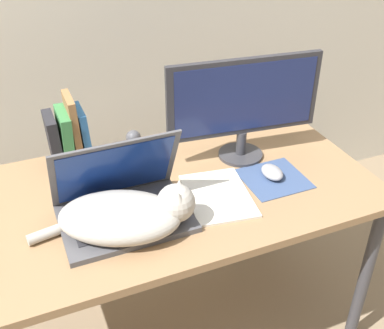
# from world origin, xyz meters

# --- Properties ---
(desk) EXTENTS (1.43, 0.73, 0.70)m
(desk) POSITION_xyz_m (0.00, 0.37, 0.63)
(desk) COLOR #93704C
(desk) RESTS_ON ground_plane
(laptop) EXTENTS (0.38, 0.28, 0.26)m
(laptop) POSITION_xyz_m (-0.15, 0.28, 0.75)
(laptop) COLOR #4C4C51
(laptop) RESTS_ON desk
(cat) EXTENTS (0.48, 0.34, 0.15)m
(cat) POSITION_xyz_m (-0.15, 0.21, 0.76)
(cat) COLOR #B2ADA3
(cat) RESTS_ON desk
(external_monitor) EXTENTS (0.54, 0.16, 0.37)m
(external_monitor) POSITION_xyz_m (0.35, 0.46, 0.92)
(external_monitor) COLOR #333338
(external_monitor) RESTS_ON desk
(mousepad) EXTENTS (0.21, 0.20, 0.00)m
(mousepad) POSITION_xyz_m (0.38, 0.28, 0.70)
(mousepad) COLOR #384C75
(mousepad) RESTS_ON desk
(computer_mouse) EXTENTS (0.06, 0.10, 0.04)m
(computer_mouse) POSITION_xyz_m (0.38, 0.29, 0.72)
(computer_mouse) COLOR #99999E
(computer_mouse) RESTS_ON mousepad
(book_row) EXTENTS (0.14, 0.15, 0.26)m
(book_row) POSITION_xyz_m (-0.23, 0.64, 0.81)
(book_row) COLOR #232328
(book_row) RESTS_ON desk
(notepad) EXTENTS (0.24, 0.30, 0.01)m
(notepad) POSITION_xyz_m (0.16, 0.26, 0.71)
(notepad) COLOR silver
(notepad) RESTS_ON desk
(webcam) EXTENTS (0.06, 0.06, 0.08)m
(webcam) POSITION_xyz_m (0.00, 0.65, 0.75)
(webcam) COLOR #232328
(webcam) RESTS_ON desk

